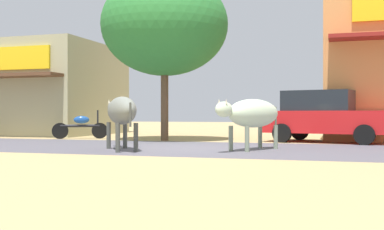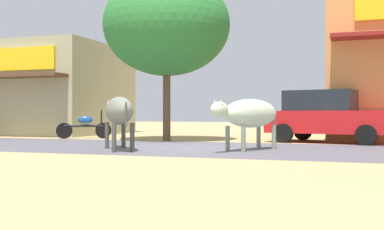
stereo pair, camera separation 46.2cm
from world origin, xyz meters
The scene contains 8 objects.
ground centered at (0.00, 0.00, 0.00)m, with size 80.00×80.00×0.00m, color tan.
asphalt_road centered at (0.00, 0.00, 0.00)m, with size 72.00×5.34×0.00m, color #58535D.
storefront_left_cafe centered at (-9.47, 6.55, 1.98)m, with size 7.42×6.46×3.95m.
roadside_tree centered at (-1.59, 3.07, 3.90)m, with size 4.28×4.28×5.62m.
parked_hatchback_car centered at (3.66, 3.73, 0.84)m, with size 4.14×2.66×1.64m.
parked_motorcycle centered at (-4.92, 3.31, 0.46)m, with size 1.81×0.96×1.04m.
cow_near_brown centered at (-1.14, -1.27, 0.97)m, with size 1.86×2.31×1.33m.
cow_far_dark centered at (1.98, -0.30, 0.90)m, with size 1.44×2.59×1.27m.
Camera 1 is at (4.02, -12.14, 0.90)m, focal length 44.84 mm.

